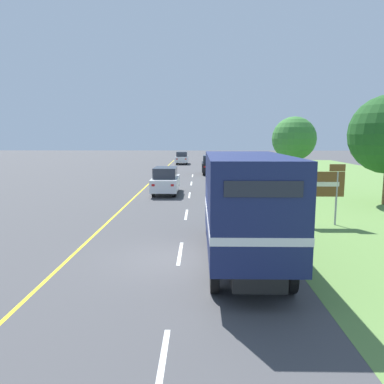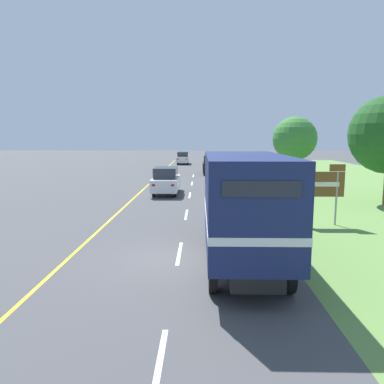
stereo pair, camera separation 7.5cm
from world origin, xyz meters
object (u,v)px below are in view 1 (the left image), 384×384
Objects in this scene: highway_sign at (321,186)px; lead_car_white at (166,180)px; delineator_post at (285,220)px; roadside_tree_mid at (294,139)px; lead_car_black_ahead at (210,165)px; lead_car_white_ahead at (182,158)px; horse_trailer_truck at (243,203)px.

lead_car_white is at bearing 130.34° from highway_sign.
roadside_tree_mid is at bearing 74.92° from delineator_post.
lead_car_white_ahead is at bearing 103.99° from lead_car_black_ahead.
roadside_tree_mid is at bearing 71.52° from horse_trailer_truck.
roadside_tree_mid reaches higher than horse_trailer_truck.
horse_trailer_truck is at bearing -119.71° from delineator_post.
roadside_tree_mid is (6.38, -10.58, 2.87)m from lead_car_black_ahead.
lead_car_white is 12.29m from delineator_post.
highway_sign is (4.19, 5.30, -0.14)m from horse_trailer_truck.
highway_sign is (4.37, -23.86, 0.81)m from lead_car_black_ahead.
lead_car_black_ahead is 4.47× the size of delineator_post.
lead_car_white is at bearing -89.70° from lead_car_white_ahead.
highway_sign is (7.96, -9.38, 0.86)m from lead_car_white.
roadside_tree_mid reaches higher than lead_car_white.
lead_car_white is 4.76× the size of delineator_post.
lead_car_black_ahead is (3.60, 14.48, 0.05)m from lead_car_white.
roadside_tree_mid is at bearing -58.90° from lead_car_black_ahead.
highway_sign is at bearing -49.66° from lead_car_white.
roadside_tree_mid is at bearing 81.36° from highway_sign.
lead_car_white is 14.92m from lead_car_black_ahead.
horse_trailer_truck is 6.76m from highway_sign.
roadside_tree_mid reaches higher than highway_sign.
horse_trailer_truck reaches higher than lead_car_white_ahead.
lead_car_white is 0.80× the size of roadside_tree_mid.
horse_trailer_truck reaches higher than highway_sign.
delineator_post is (-3.93, -14.59, -3.38)m from roadside_tree_mid.
lead_car_white is 1.60× the size of highway_sign.
lead_car_black_ahead reaches higher than delineator_post.
horse_trailer_truck reaches higher than lead_car_black_ahead.
lead_car_black_ahead is at bearing -76.01° from lead_car_white_ahead.
horse_trailer_truck is at bearing -89.66° from lead_car_black_ahead.
lead_car_white is at bearing -103.96° from lead_car_black_ahead.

